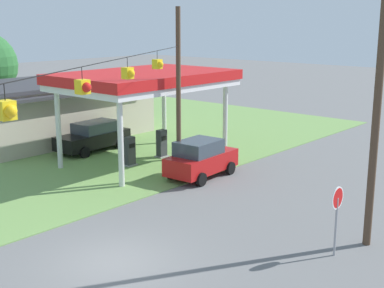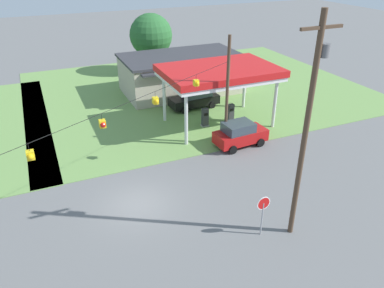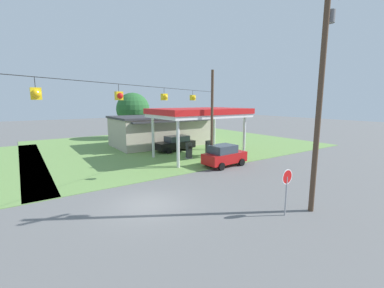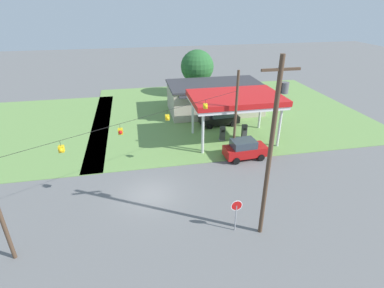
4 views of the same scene
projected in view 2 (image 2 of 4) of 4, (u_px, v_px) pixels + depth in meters
name	position (u px, v px, depth m)	size (l,w,h in m)	color
ground_plane	(138.00, 204.00, 23.11)	(160.00, 160.00, 0.00)	slate
grass_verge_station_corner	(196.00, 89.00, 41.98)	(36.00, 28.00, 0.04)	#6B934C
gas_station_canopy	(219.00, 73.00, 31.48)	(9.64, 6.47, 5.19)	silver
gas_station_store	(182.00, 73.00, 40.46)	(12.64, 7.81, 3.99)	#B2A893
fuel_pump_near	(205.00, 118.00, 32.83)	(0.71, 0.56, 1.68)	gray
fuel_pump_far	(231.00, 113.00, 33.74)	(0.71, 0.56, 1.68)	gray
car_at_pumps_front	(240.00, 134.00, 29.54)	(4.31, 2.32, 1.99)	#AD1414
car_at_pumps_rear	(195.00, 99.00, 36.65)	(4.96, 2.34, 1.83)	black
stop_sign_roadside	(263.00, 208.00, 19.83)	(0.80, 0.08, 2.50)	#99999E
utility_pole_main	(307.00, 124.00, 17.86)	(2.20, 0.44, 11.86)	#4C3828
signal_span_gantry	(133.00, 136.00, 20.91)	(17.63, 10.24, 8.65)	#4C3828
tree_behind_station	(151.00, 35.00, 45.34)	(5.17, 5.17, 7.24)	#4C3828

